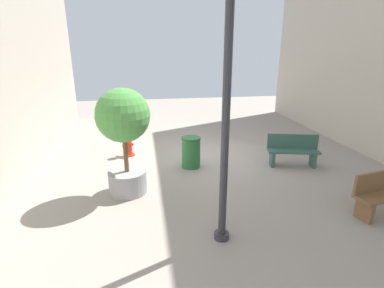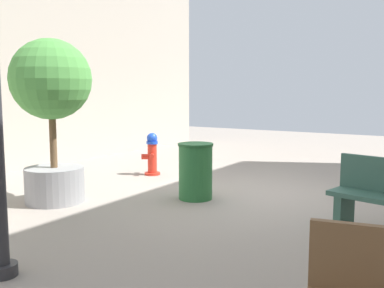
{
  "view_description": "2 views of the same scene",
  "coord_description": "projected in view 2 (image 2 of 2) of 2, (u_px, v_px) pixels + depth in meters",
  "views": [
    {
      "loc": [
        1.97,
        8.9,
        3.43
      ],
      "look_at": [
        0.68,
        1.13,
        0.84
      ],
      "focal_mm": 27.53,
      "sensor_mm": 36.0,
      "label": 1
    },
    {
      "loc": [
        -3.02,
        6.77,
        1.77
      ],
      "look_at": [
        0.83,
        0.59,
        0.88
      ],
      "focal_mm": 40.79,
      "sensor_mm": 36.0,
      "label": 2
    }
  ],
  "objects": [
    {
      "name": "trash_bin",
      "position": [
        196.0,
        171.0,
        7.14
      ],
      "size": [
        0.58,
        0.58,
        0.92
      ],
      "color": "#266633",
      "rests_on": "ground_plane"
    },
    {
      "name": "fire_hydrant",
      "position": [
        152.0,
        154.0,
        9.21
      ],
      "size": [
        0.38,
        0.39,
        0.89
      ],
      "color": "red",
      "rests_on": "ground_plane"
    },
    {
      "name": "ground_plane",
      "position": [
        251.0,
        194.0,
        7.51
      ],
      "size": [
        23.4,
        23.4,
        0.0
      ],
      "primitive_type": "plane",
      "color": "gray"
    },
    {
      "name": "planter_tree",
      "position": [
        52.0,
        100.0,
        6.8
      ],
      "size": [
        1.26,
        1.26,
        2.58
      ],
      "color": "gray",
      "rests_on": "ground_plane"
    }
  ]
}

